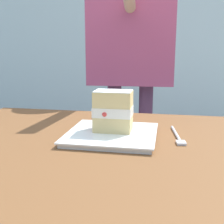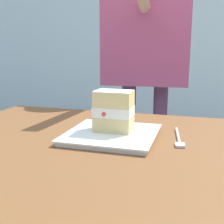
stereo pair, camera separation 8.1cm
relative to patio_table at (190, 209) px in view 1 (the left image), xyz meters
The scene contains 6 objects.
patio_table is the anchor object (origin of this frame).
dessert_plate 0.30m from the patio_table, 137.04° to the left, with size 0.25×0.25×0.02m.
cake_slice 0.33m from the patio_table, 134.84° to the left, with size 0.11×0.08×0.11m.
dessert_fork 0.24m from the patio_table, 96.44° to the left, with size 0.04×0.17×0.01m.
diner_person 1.05m from the patio_table, 104.92° to the left, with size 0.44×0.57×1.58m.
patio_building 5.09m from the patio_table, 104.86° to the left, with size 5.76×3.63×3.47m.
Camera 1 is at (-0.06, -0.59, 0.99)m, focal length 47.09 mm.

